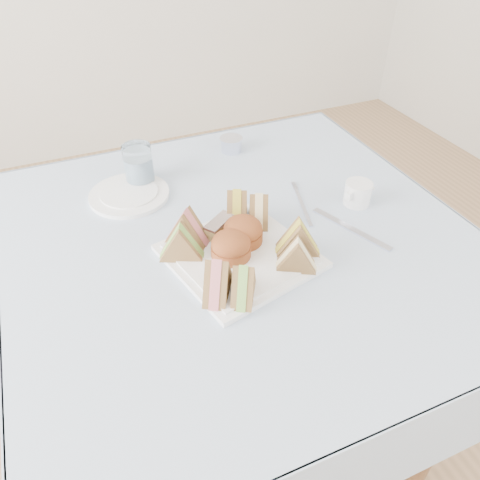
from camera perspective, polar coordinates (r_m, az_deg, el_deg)
name	(u,v)px	position (r m, az deg, el deg)	size (l,w,h in m)	color
floor	(241,415)	(1.62, 0.17, -20.58)	(4.00, 4.00, 0.00)	#9E7751
table	(242,342)	(1.32, 0.20, -12.39)	(0.90, 0.90, 0.74)	brown
tablecloth	(242,237)	(1.05, 0.24, 0.40)	(1.02, 1.02, 0.01)	#ABC3EA
serving_plate	(240,256)	(0.99, 0.00, -1.98)	(0.28, 0.28, 0.01)	white
sandwich_fl_a	(217,277)	(0.87, -2.76, -4.47)	(0.09, 0.04, 0.08)	brown
sandwich_fl_b	(244,281)	(0.87, 0.43, -4.99)	(0.09, 0.04, 0.08)	brown
sandwich_fr_a	(298,237)	(0.97, 7.13, 0.39)	(0.09, 0.04, 0.08)	brown
sandwich_fr_b	(297,254)	(0.94, 6.94, -1.69)	(0.08, 0.04, 0.07)	brown
sandwich_bl_a	(181,241)	(0.96, -7.20, -0.12)	(0.09, 0.04, 0.08)	brown
sandwich_bl_b	(187,226)	(1.00, -6.51, 1.70)	(0.09, 0.04, 0.08)	brown
sandwich_br_a	(259,208)	(1.05, 2.29, 3.92)	(0.09, 0.04, 0.08)	brown
sandwich_br_b	(237,205)	(1.05, -0.36, 4.28)	(0.09, 0.04, 0.08)	brown
scone_left	(231,246)	(0.96, -1.12, -0.74)	(0.08, 0.08, 0.06)	brown
scone_right	(243,231)	(1.00, 0.36, 1.07)	(0.09, 0.09, 0.06)	brown
pastry_slice	(219,227)	(1.03, -2.54, 1.59)	(0.08, 0.03, 0.04)	tan
side_plate	(129,195)	(1.21, -13.34, 5.39)	(0.20, 0.20, 0.01)	white
water_glass	(139,165)	(1.23, -12.26, 8.89)	(0.07, 0.07, 0.11)	white
tea_strainer	(231,145)	(1.38, -1.07, 11.50)	(0.07, 0.07, 0.04)	silver
knife	(351,229)	(1.10, 13.37, 1.35)	(0.02, 0.21, 0.00)	silver
fork	(303,207)	(1.15, 7.70, 3.98)	(0.01, 0.16, 0.00)	silver
creamer_jug	(358,193)	(1.18, 14.16, 5.54)	(0.07, 0.07, 0.06)	white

